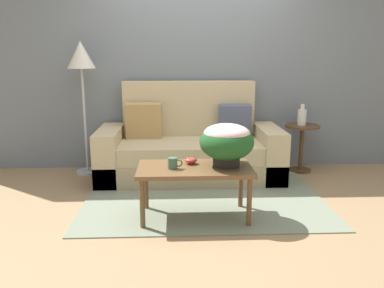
{
  "coord_description": "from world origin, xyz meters",
  "views": [
    {
      "loc": [
        -0.29,
        -3.75,
        1.45
      ],
      "look_at": [
        -0.12,
        0.12,
        0.55
      ],
      "focal_mm": 36.25,
      "sensor_mm": 36.0,
      "label": 1
    }
  ],
  "objects_px": {
    "snack_bowl": "(191,160)",
    "table_vase": "(302,117)",
    "potted_plant": "(227,141)",
    "floor_lamp": "(81,65)",
    "coffee_table": "(195,173)",
    "couch": "(189,150)",
    "side_table": "(302,140)",
    "coffee_mug": "(173,163)"
  },
  "relations": [
    {
      "from": "side_table",
      "to": "potted_plant",
      "type": "distance_m",
      "value": 1.78
    },
    {
      "from": "side_table",
      "to": "coffee_mug",
      "type": "xyz_separation_m",
      "value": [
        -1.61,
        -1.42,
        0.12
      ]
    },
    {
      "from": "potted_plant",
      "to": "coffee_mug",
      "type": "relative_size",
      "value": 3.69
    },
    {
      "from": "side_table",
      "to": "table_vase",
      "type": "height_order",
      "value": "table_vase"
    },
    {
      "from": "coffee_mug",
      "to": "snack_bowl",
      "type": "relative_size",
      "value": 1.15
    },
    {
      "from": "couch",
      "to": "coffee_mug",
      "type": "relative_size",
      "value": 16.4
    },
    {
      "from": "couch",
      "to": "floor_lamp",
      "type": "distance_m",
      "value": 1.62
    },
    {
      "from": "side_table",
      "to": "coffee_table",
      "type": "bearing_deg",
      "value": -135.77
    },
    {
      "from": "coffee_table",
      "to": "side_table",
      "type": "distance_m",
      "value": 1.97
    },
    {
      "from": "couch",
      "to": "coffee_mug",
      "type": "bearing_deg",
      "value": -98.56
    },
    {
      "from": "couch",
      "to": "side_table",
      "type": "bearing_deg",
      "value": 5.7
    },
    {
      "from": "side_table",
      "to": "floor_lamp",
      "type": "xyz_separation_m",
      "value": [
        -2.68,
        0.04,
        0.92
      ]
    },
    {
      "from": "coffee_table",
      "to": "potted_plant",
      "type": "relative_size",
      "value": 2.1
    },
    {
      "from": "snack_bowl",
      "to": "table_vase",
      "type": "xyz_separation_m",
      "value": [
        1.43,
        1.27,
        0.19
      ]
    },
    {
      "from": "potted_plant",
      "to": "side_table",
      "type": "bearing_deg",
      "value": 49.99
    },
    {
      "from": "floor_lamp",
      "to": "potted_plant",
      "type": "xyz_separation_m",
      "value": [
        1.55,
        -1.39,
        -0.63
      ]
    },
    {
      "from": "couch",
      "to": "coffee_table",
      "type": "bearing_deg",
      "value": -89.95
    },
    {
      "from": "coffee_table",
      "to": "snack_bowl",
      "type": "distance_m",
      "value": 0.14
    },
    {
      "from": "coffee_table",
      "to": "coffee_mug",
      "type": "height_order",
      "value": "coffee_mug"
    },
    {
      "from": "coffee_table",
      "to": "side_table",
      "type": "xyz_separation_m",
      "value": [
        1.41,
        1.38,
        -0.01
      ]
    },
    {
      "from": "floor_lamp",
      "to": "potted_plant",
      "type": "relative_size",
      "value": 3.33
    },
    {
      "from": "potted_plant",
      "to": "couch",
      "type": "bearing_deg",
      "value": 103.28
    },
    {
      "from": "table_vase",
      "to": "floor_lamp",
      "type": "bearing_deg",
      "value": 179.09
    },
    {
      "from": "potted_plant",
      "to": "snack_bowl",
      "type": "xyz_separation_m",
      "value": [
        -0.31,
        0.07,
        -0.19
      ]
    },
    {
      "from": "snack_bowl",
      "to": "table_vase",
      "type": "height_order",
      "value": "table_vase"
    },
    {
      "from": "couch",
      "to": "floor_lamp",
      "type": "relative_size",
      "value": 1.34
    },
    {
      "from": "floor_lamp",
      "to": "snack_bowl",
      "type": "height_order",
      "value": "floor_lamp"
    },
    {
      "from": "coffee_table",
      "to": "couch",
      "type": "bearing_deg",
      "value": 90.05
    },
    {
      "from": "side_table",
      "to": "table_vase",
      "type": "bearing_deg",
      "value": -169.42
    },
    {
      "from": "potted_plant",
      "to": "table_vase",
      "type": "height_order",
      "value": "potted_plant"
    },
    {
      "from": "couch",
      "to": "potted_plant",
      "type": "xyz_separation_m",
      "value": [
        0.28,
        -1.21,
        0.37
      ]
    },
    {
      "from": "floor_lamp",
      "to": "couch",
      "type": "bearing_deg",
      "value": -8.1
    },
    {
      "from": "coffee_table",
      "to": "snack_bowl",
      "type": "xyz_separation_m",
      "value": [
        -0.03,
        0.1,
        0.09
      ]
    },
    {
      "from": "snack_bowl",
      "to": "table_vase",
      "type": "bearing_deg",
      "value": 41.73
    },
    {
      "from": "snack_bowl",
      "to": "table_vase",
      "type": "distance_m",
      "value": 1.92
    },
    {
      "from": "floor_lamp",
      "to": "coffee_mug",
      "type": "height_order",
      "value": "floor_lamp"
    },
    {
      "from": "floor_lamp",
      "to": "side_table",
      "type": "bearing_deg",
      "value": -0.83
    },
    {
      "from": "coffee_mug",
      "to": "snack_bowl",
      "type": "bearing_deg",
      "value": 41.2
    },
    {
      "from": "snack_bowl",
      "to": "table_vase",
      "type": "relative_size",
      "value": 0.43
    },
    {
      "from": "coffee_mug",
      "to": "table_vase",
      "type": "height_order",
      "value": "table_vase"
    },
    {
      "from": "coffee_table",
      "to": "potted_plant",
      "type": "distance_m",
      "value": 0.4
    },
    {
      "from": "potted_plant",
      "to": "snack_bowl",
      "type": "distance_m",
      "value": 0.38
    }
  ]
}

